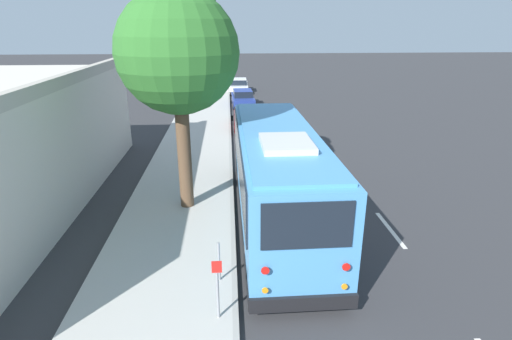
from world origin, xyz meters
TOP-DOWN VIEW (x-y plane):
  - ground_plane at (0.00, 0.00)m, footprint 160.00×160.00m
  - sidewalk_slab at (0.00, 4.01)m, footprint 80.00×3.74m
  - curb_strip at (0.00, 2.06)m, footprint 80.00×0.14m
  - shuttle_bus at (0.20, 0.57)m, footprint 9.85×2.75m
  - parked_sedan_maroon at (13.09, 0.90)m, footprint 4.16×1.86m
  - parked_sedan_blue at (20.25, 0.95)m, footprint 4.26×1.83m
  - parked_sedan_white at (27.26, 1.08)m, footprint 4.63×1.90m
  - street_tree at (1.43, 3.67)m, footprint 3.91×3.91m
  - sign_post_near at (-4.62, 2.44)m, footprint 0.06×0.22m
  - sign_post_far at (-3.24, 2.44)m, footprint 0.06×0.06m
  - lane_stripe_mid at (-0.69, -3.05)m, footprint 2.40×0.14m
  - lane_stripe_ahead at (5.31, -3.05)m, footprint 2.40×0.14m

SIDE VIEW (x-z plane):
  - ground_plane at x=0.00m, z-range 0.00..0.00m
  - lane_stripe_mid at x=-0.69m, z-range 0.00..0.01m
  - lane_stripe_ahead at x=5.31m, z-range 0.00..0.01m
  - sidewalk_slab at x=0.00m, z-range 0.00..0.15m
  - curb_strip at x=0.00m, z-range 0.00..0.15m
  - parked_sedan_maroon at x=13.09m, z-range -0.05..1.24m
  - parked_sedan_white at x=27.26m, z-range -0.05..1.24m
  - parked_sedan_blue at x=20.25m, z-range -0.05..1.26m
  - sign_post_far at x=-3.24m, z-range 0.15..1.24m
  - sign_post_near at x=-4.62m, z-range 0.17..1.62m
  - shuttle_bus at x=0.20m, z-range 0.11..3.42m
  - street_tree at x=1.43m, z-range 1.76..9.60m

